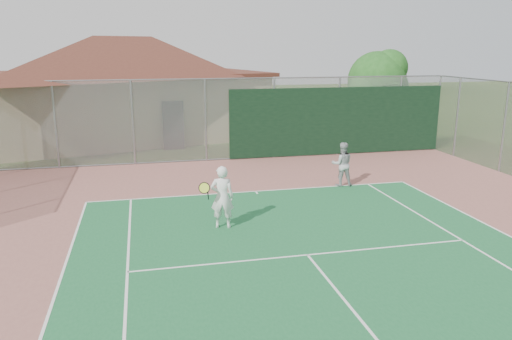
# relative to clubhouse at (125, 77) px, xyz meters

# --- Properties ---
(back_fence) EXTENTS (20.08, 0.11, 3.53)m
(back_fence) POSITION_rel_clubhouse_xyz_m (6.52, -7.30, -1.54)
(back_fence) COLOR gray
(back_fence) RESTS_ON ground
(side_fence_right) EXTENTS (0.08, 9.00, 3.50)m
(side_fence_right) POSITION_rel_clubhouse_xyz_m (14.41, -11.78, -1.46)
(side_fence_right) COLOR gray
(side_fence_right) RESTS_ON ground
(clubhouse) EXTENTS (16.61, 13.08, 6.33)m
(clubhouse) POSITION_rel_clubhouse_xyz_m (0.00, 0.00, 0.00)
(clubhouse) COLOR tan
(clubhouse) RESTS_ON ground
(bleachers) EXTENTS (3.27, 2.17, 1.14)m
(bleachers) POSITION_rel_clubhouse_xyz_m (-2.28, -3.52, -2.61)
(bleachers) COLOR #B34329
(bleachers) RESTS_ON ground
(tree) EXTENTS (3.37, 3.19, 4.70)m
(tree) POSITION_rel_clubhouse_xyz_m (12.17, -5.47, -0.12)
(tree) COLOR #3D2916
(tree) RESTS_ON ground
(player_white_front) EXTENTS (1.04, 0.72, 1.71)m
(player_white_front) POSITION_rel_clubhouse_xyz_m (2.76, -15.59, -2.35)
(player_white_front) COLOR white
(player_white_front) RESTS_ON ground
(player_grey_back) EXTENTS (0.84, 0.71, 1.55)m
(player_grey_back) POSITION_rel_clubhouse_xyz_m (7.54, -12.34, -2.44)
(player_grey_back) COLOR #9FA2A4
(player_grey_back) RESTS_ON ground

